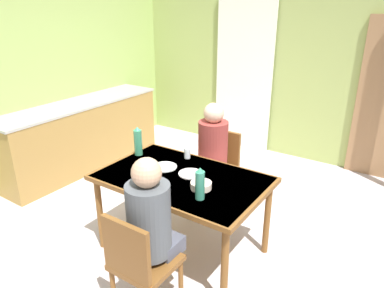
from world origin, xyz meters
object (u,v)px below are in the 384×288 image
object	(u,v)px
chair_near_diner	(139,263)
water_bottle_green_far	(200,184)
dining_table	(182,184)
person_near_diner	(150,217)
chair_far_diner	(218,166)
serving_bowl_center	(201,185)
water_bottle_green_near	(138,142)
kitchen_counter	(82,134)
person_far_diner	(212,146)

from	to	relation	value
chair_near_diner	water_bottle_green_far	size ratio (longest dim) A/B	3.35
dining_table	person_near_diner	size ratio (longest dim) A/B	1.85
chair_far_diner	serving_bowl_center	world-z (taller)	chair_far_diner
chair_near_diner	chair_far_diner	bearing A→B (deg)	101.16
chair_near_diner	water_bottle_green_near	world-z (taller)	water_bottle_green_near
kitchen_counter	dining_table	xyz separation A→B (m)	(2.20, -0.74, 0.22)
chair_near_diner	person_near_diner	xyz separation A→B (m)	(-0.00, 0.14, 0.28)
dining_table	chair_far_diner	xyz separation A→B (m)	(-0.11, 0.81, -0.17)
water_bottle_green_far	dining_table	bearing A→B (deg)	145.27
dining_table	serving_bowl_center	bearing A→B (deg)	-19.29
person_near_diner	person_far_diner	size ratio (longest dim) A/B	1.00
person_near_diner	water_bottle_green_far	distance (m)	0.47
dining_table	water_bottle_green_far	distance (m)	0.44
dining_table	chair_far_diner	bearing A→B (deg)	97.41
dining_table	person_far_diner	bearing A→B (deg)	98.89
kitchen_counter	serving_bowl_center	distance (m)	2.61
water_bottle_green_near	water_bottle_green_far	world-z (taller)	water_bottle_green_near
chair_far_diner	chair_near_diner	bearing A→B (deg)	101.16
dining_table	water_bottle_green_near	xyz separation A→B (m)	(-0.63, 0.15, 0.21)
chair_far_diner	water_bottle_green_near	world-z (taller)	water_bottle_green_near
chair_near_diner	person_near_diner	bearing A→B (deg)	90.00
kitchen_counter	chair_far_diner	world-z (taller)	kitchen_counter
person_near_diner	serving_bowl_center	distance (m)	0.59
serving_bowl_center	water_bottle_green_far	bearing A→B (deg)	-60.68
water_bottle_green_far	serving_bowl_center	xyz separation A→B (m)	(-0.08, 0.14, -0.09)
dining_table	chair_near_diner	world-z (taller)	chair_near_diner
chair_far_diner	water_bottle_green_near	bearing A→B (deg)	51.31
person_far_diner	water_bottle_green_near	world-z (taller)	person_far_diner
chair_near_diner	water_bottle_green_far	distance (m)	0.70
dining_table	chair_far_diner	world-z (taller)	chair_far_diner
water_bottle_green_far	serving_bowl_center	size ratio (longest dim) A/B	1.53
dining_table	serving_bowl_center	size ratio (longest dim) A/B	8.37
kitchen_counter	chair_far_diner	xyz separation A→B (m)	(2.10, 0.07, 0.05)
person_far_diner	water_bottle_green_far	size ratio (longest dim) A/B	2.96
chair_near_diner	chair_far_diner	distance (m)	1.65
kitchen_counter	serving_bowl_center	bearing A→B (deg)	-18.67
kitchen_counter	chair_near_diner	size ratio (longest dim) A/B	2.72
water_bottle_green_near	water_bottle_green_far	size ratio (longest dim) A/B	1.10
kitchen_counter	person_far_diner	bearing A→B (deg)	-1.92
water_bottle_green_near	chair_near_diner	bearing A→B (deg)	-48.75
chair_near_diner	water_bottle_green_near	distance (m)	1.33
kitchen_counter	dining_table	distance (m)	2.34
chair_far_diner	serving_bowl_center	distance (m)	1.00
chair_far_diner	person_far_diner	xyz separation A→B (m)	(0.00, -0.14, 0.28)
person_far_diner	serving_bowl_center	xyz separation A→B (m)	(0.35, -0.76, -0.01)
person_far_diner	water_bottle_green_far	bearing A→B (deg)	115.55
kitchen_counter	person_far_diner	world-z (taller)	person_far_diner
chair_near_diner	serving_bowl_center	bearing A→B (deg)	87.47
serving_bowl_center	person_near_diner	bearing A→B (deg)	-93.12
water_bottle_green_far	serving_bowl_center	world-z (taller)	water_bottle_green_far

